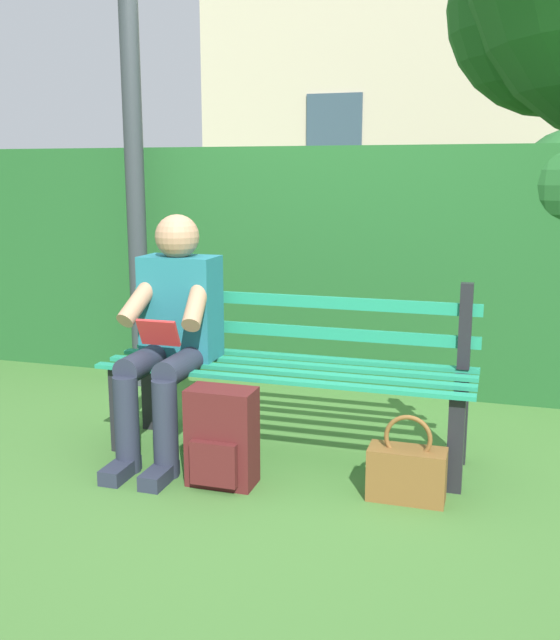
{
  "coord_description": "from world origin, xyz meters",
  "views": [
    {
      "loc": [
        -0.97,
        3.29,
        1.4
      ],
      "look_at": [
        0.0,
        0.1,
        0.72
      ],
      "focal_mm": 40.64,
      "sensor_mm": 36.0,
      "label": 1
    }
  ],
  "objects_px": {
    "handbag": "(407,472)",
    "lamp_post": "(129,23)",
    "person_seated": "(171,329)",
    "park_bench": "(290,368)",
    "backpack": "(222,438)"
  },
  "relations": [
    {
      "from": "person_seated",
      "to": "backpack",
      "type": "bearing_deg",
      "value": 141.63
    },
    {
      "from": "handbag",
      "to": "lamp_post",
      "type": "distance_m",
      "value": 3.19
    },
    {
      "from": "park_bench",
      "to": "handbag",
      "type": "relative_size",
      "value": 4.75
    },
    {
      "from": "park_bench",
      "to": "backpack",
      "type": "relative_size",
      "value": 4.05
    },
    {
      "from": "handbag",
      "to": "lamp_post",
      "type": "height_order",
      "value": "lamp_post"
    },
    {
      "from": "person_seated",
      "to": "lamp_post",
      "type": "height_order",
      "value": "lamp_post"
    },
    {
      "from": "lamp_post",
      "to": "person_seated",
      "type": "bearing_deg",
      "value": 124.58
    },
    {
      "from": "park_bench",
      "to": "lamp_post",
      "type": "xyz_separation_m",
      "value": [
        1.3,
        -0.91,
        1.86
      ]
    },
    {
      "from": "person_seated",
      "to": "backpack",
      "type": "distance_m",
      "value": 0.64
    },
    {
      "from": "person_seated",
      "to": "lamp_post",
      "type": "distance_m",
      "value": 2.11
    },
    {
      "from": "backpack",
      "to": "handbag",
      "type": "distance_m",
      "value": 0.83
    },
    {
      "from": "person_seated",
      "to": "backpack",
      "type": "xyz_separation_m",
      "value": [
        -0.38,
        0.3,
        -0.42
      ]
    },
    {
      "from": "handbag",
      "to": "person_seated",
      "type": "bearing_deg",
      "value": -10.3
    },
    {
      "from": "backpack",
      "to": "lamp_post",
      "type": "height_order",
      "value": "lamp_post"
    },
    {
      "from": "handbag",
      "to": "lamp_post",
      "type": "bearing_deg",
      "value": -33.6
    }
  ]
}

